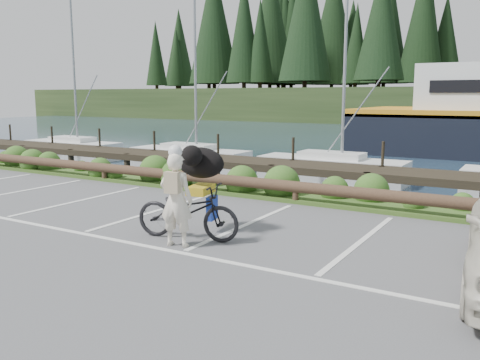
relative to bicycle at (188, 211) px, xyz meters
The scene contains 6 objects.
ground 0.82m from the bicycle, 43.09° to the right, with size 72.00×72.00×0.00m, color #4D4E50.
vegetation_strip 4.94m from the bicycle, 84.88° to the left, with size 34.00×1.60×0.10m, color #3D5B21.
log_rail 4.25m from the bicycle, 84.03° to the left, with size 32.00×0.30×0.60m, color #443021, non-canonical shape.
bicycle is the anchor object (origin of this frame).
cyclist 0.60m from the bicycle, 77.60° to the right, with size 0.65×0.43×1.79m, color white.
dog 1.12m from the bicycle, 102.40° to the left, with size 1.12×0.55×0.65m, color black.
Camera 1 is at (5.47, -7.50, 2.83)m, focal length 38.00 mm.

